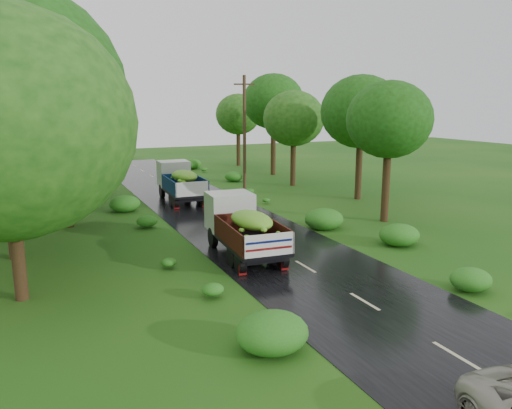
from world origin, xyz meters
TOP-DOWN VIEW (x-y plane):
  - ground at (0.00, 0.00)m, footprint 120.00×120.00m
  - road at (0.00, 5.00)m, footprint 6.50×80.00m
  - road_lines at (0.00, 6.00)m, footprint 0.12×69.60m
  - truck_near at (-1.70, 6.66)m, footprint 2.49×6.02m
  - truck_far at (-0.80, 19.64)m, footprint 2.35×6.10m
  - utility_pole at (4.25, 20.27)m, footprint 1.44×0.57m
  - trees_left at (-10.46, 19.21)m, footprint 7.95×34.55m
  - trees_right at (9.78, 22.02)m, footprint 5.72×29.62m
  - shrubs at (0.00, 14.00)m, footprint 11.90×44.00m

SIDE VIEW (x-z plane):
  - ground at x=0.00m, z-range 0.00..0.00m
  - road at x=0.00m, z-range 0.00..0.02m
  - road_lines at x=0.00m, z-range 0.02..0.02m
  - shrubs at x=0.00m, z-range 0.00..0.70m
  - truck_near at x=-1.70m, z-range 0.16..2.64m
  - truck_far at x=-0.80m, z-range 0.17..2.70m
  - utility_pole at x=4.25m, z-range 0.13..8.61m
  - trees_right at x=9.78m, z-range 1.68..9.82m
  - trees_left at x=-10.46m, z-range 1.64..11.76m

